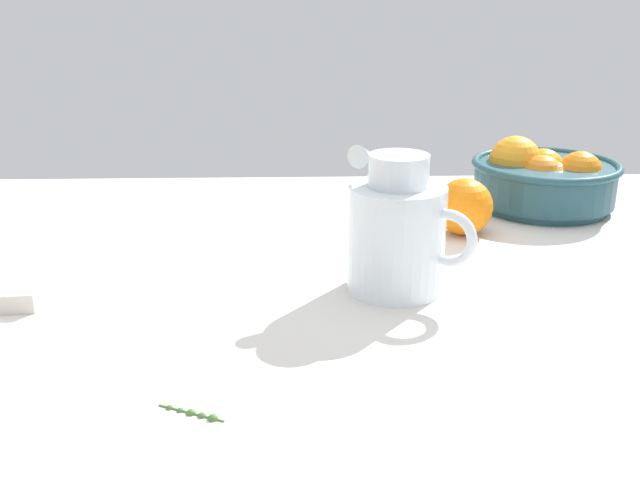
% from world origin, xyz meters
% --- Properties ---
extents(ground_plane, '(1.33, 0.97, 0.03)m').
position_xyz_m(ground_plane, '(0.00, 0.00, -0.01)').
color(ground_plane, silver).
extents(fruit_bowl, '(0.24, 0.24, 0.11)m').
position_xyz_m(fruit_bowl, '(0.34, 0.28, 0.05)').
color(fruit_bowl, '#234C56').
rests_on(fruit_bowl, ground_plane).
extents(juice_pitcher, '(0.14, 0.12, 0.17)m').
position_xyz_m(juice_pitcher, '(0.06, -0.05, 0.06)').
color(juice_pitcher, white).
rests_on(juice_pitcher, ground_plane).
extents(loose_orange_0, '(0.08, 0.08, 0.08)m').
position_xyz_m(loose_orange_0, '(0.18, 0.14, 0.04)').
color(loose_orange_0, orange).
rests_on(loose_orange_0, ground_plane).
extents(herb_sprig_0, '(0.06, 0.03, 0.01)m').
position_xyz_m(herb_sprig_0, '(-0.15, -0.32, 0.00)').
color(herb_sprig_0, '#487236').
rests_on(herb_sprig_0, ground_plane).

